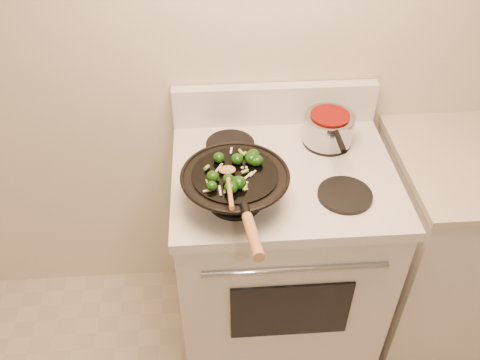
{
  "coord_description": "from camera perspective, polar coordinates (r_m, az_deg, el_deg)",
  "views": [
    {
      "loc": [
        -0.4,
        -0.18,
        2.05
      ],
      "look_at": [
        -0.32,
        1.02,
        1.01
      ],
      "focal_mm": 38.0,
      "sensor_mm": 36.0,
      "label": 1
    }
  ],
  "objects": [
    {
      "name": "stove",
      "position": [
        2.09,
        4.26,
        -8.33
      ],
      "size": [
        0.78,
        0.67,
        1.08
      ],
      "color": "silver",
      "rests_on": "ground"
    },
    {
      "name": "saucepan",
      "position": [
        1.88,
        9.93,
        5.82
      ],
      "size": [
        0.18,
        0.3,
        0.11
      ],
      "color": "#989CA1",
      "rests_on": "stove"
    },
    {
      "name": "stirfry",
      "position": [
        1.56,
        -0.3,
        1.23
      ],
      "size": [
        0.19,
        0.23,
        0.04
      ],
      "color": "#0F3408",
      "rests_on": "wok"
    },
    {
      "name": "wok",
      "position": [
        1.6,
        -0.53,
        -0.67
      ],
      "size": [
        0.34,
        0.57,
        0.18
      ],
      "color": "black",
      "rests_on": "stove"
    },
    {
      "name": "wooden_spoon",
      "position": [
        1.51,
        -1.32,
        0.01
      ],
      "size": [
        0.05,
        0.25,
        0.06
      ],
      "color": "#9E693E",
      "rests_on": "wok"
    }
  ]
}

